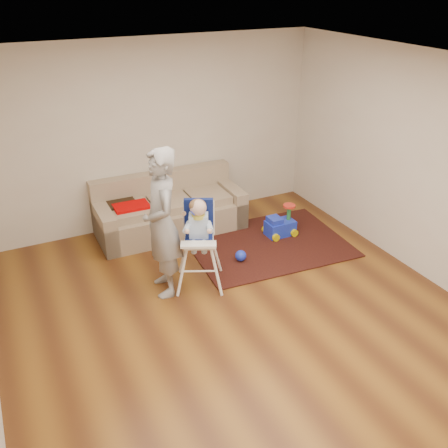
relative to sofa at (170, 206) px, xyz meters
name	(u,v)px	position (x,y,z in m)	size (l,w,h in m)	color
ground	(240,318)	(-0.05, -2.30, -0.41)	(5.50, 5.50, 0.00)	#502A13
room_envelope	(219,143)	(-0.05, -1.77, 1.46)	(5.04, 5.52, 2.72)	beige
sofa	(170,206)	(0.00, 0.00, 0.00)	(2.14, 0.90, 0.82)	tan
side_table	(116,217)	(-0.75, 0.24, -0.13)	(0.56, 0.56, 0.56)	black
area_rug	(268,244)	(1.09, -0.99, -0.40)	(2.14, 1.61, 0.02)	black
ride_on_toy	(280,221)	(1.38, -0.83, -0.17)	(0.41, 0.29, 0.45)	blue
toy_ball	(241,256)	(0.52, -1.23, -0.32)	(0.15, 0.15, 0.15)	blue
high_chair	(199,245)	(-0.17, -1.46, 0.14)	(0.70, 0.70, 1.14)	white
adult	(162,224)	(-0.60, -1.40, 0.48)	(0.65, 0.43, 1.79)	#959598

